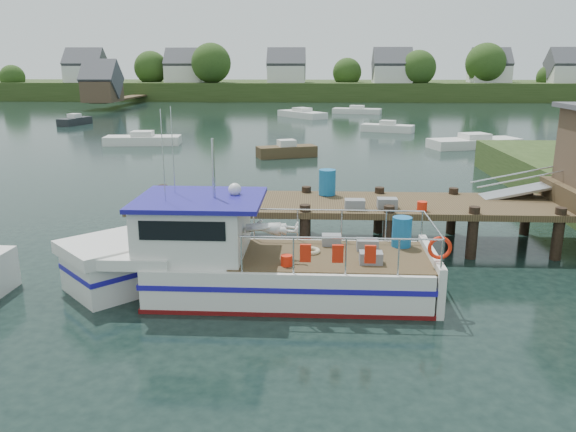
{
  "coord_description": "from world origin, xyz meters",
  "views": [
    {
      "loc": [
        -0.23,
        -17.55,
        5.63
      ],
      "look_at": [
        -1.0,
        -1.5,
        1.3
      ],
      "focal_mm": 35.0,
      "sensor_mm": 36.0,
      "label": 1
    }
  ],
  "objects_px": {
    "lobster_boat": "(243,262)",
    "moored_e": "(75,121)",
    "moored_rowboat": "(287,151)",
    "moored_d": "(302,114)",
    "moored_a": "(143,140)",
    "moored_far": "(357,111)",
    "moored_c": "(474,142)",
    "moored_b": "(388,128)",
    "dock": "(530,177)"
  },
  "relations": [
    {
      "from": "dock",
      "to": "lobster_boat",
      "type": "height_order",
      "value": "lobster_boat"
    },
    {
      "from": "moored_rowboat",
      "to": "moored_a",
      "type": "height_order",
      "value": "moored_rowboat"
    },
    {
      "from": "moored_rowboat",
      "to": "moored_b",
      "type": "bearing_deg",
      "value": 69.94
    },
    {
      "from": "dock",
      "to": "moored_a",
      "type": "distance_m",
      "value": 30.01
    },
    {
      "from": "moored_b",
      "to": "moored_c",
      "type": "relative_size",
      "value": 0.69
    },
    {
      "from": "moored_far",
      "to": "lobster_boat",
      "type": "bearing_deg",
      "value": -98.13
    },
    {
      "from": "moored_far",
      "to": "moored_e",
      "type": "distance_m",
      "value": 31.91
    },
    {
      "from": "moored_rowboat",
      "to": "moored_far",
      "type": "distance_m",
      "value": 34.02
    },
    {
      "from": "moored_far",
      "to": "moored_a",
      "type": "distance_m",
      "value": 33.21
    },
    {
      "from": "lobster_boat",
      "to": "moored_rowboat",
      "type": "relative_size",
      "value": 2.5
    },
    {
      "from": "dock",
      "to": "moored_b",
      "type": "xyz_separation_m",
      "value": [
        -0.41,
        32.01,
        -1.88
      ]
    },
    {
      "from": "moored_rowboat",
      "to": "moored_c",
      "type": "xyz_separation_m",
      "value": [
        13.0,
        4.73,
        -0.03
      ]
    },
    {
      "from": "moored_e",
      "to": "moored_d",
      "type": "bearing_deg",
      "value": 24.81
    },
    {
      "from": "moored_a",
      "to": "moored_c",
      "type": "xyz_separation_m",
      "value": [
        23.79,
        -0.43,
        0.01
      ]
    },
    {
      "from": "moored_rowboat",
      "to": "moored_far",
      "type": "xyz_separation_m",
      "value": [
        6.79,
        33.33,
        -0.04
      ]
    },
    {
      "from": "dock",
      "to": "moored_c",
      "type": "bearing_deg",
      "value": 78.72
    },
    {
      "from": "moored_a",
      "to": "moored_rowboat",
      "type": "bearing_deg",
      "value": -11.1
    },
    {
      "from": "lobster_boat",
      "to": "moored_rowboat",
      "type": "bearing_deg",
      "value": 90.32
    },
    {
      "from": "moored_b",
      "to": "moored_d",
      "type": "bearing_deg",
      "value": 105.91
    },
    {
      "from": "moored_a",
      "to": "moored_c",
      "type": "bearing_deg",
      "value": 13.41
    },
    {
      "from": "dock",
      "to": "moored_d",
      "type": "xyz_separation_m",
      "value": [
        -8.2,
        45.44,
        -1.84
      ]
    },
    {
      "from": "lobster_boat",
      "to": "moored_d",
      "type": "xyz_separation_m",
      "value": [
        0.32,
        49.76,
        -0.45
      ]
    },
    {
      "from": "moored_far",
      "to": "moored_b",
      "type": "distance_m",
      "value": 19.1
    },
    {
      "from": "moored_rowboat",
      "to": "moored_b",
      "type": "height_order",
      "value": "moored_rowboat"
    },
    {
      "from": "moored_rowboat",
      "to": "moored_b",
      "type": "xyz_separation_m",
      "value": [
        8.1,
        14.28,
        -0.04
      ]
    },
    {
      "from": "moored_far",
      "to": "moored_c",
      "type": "height_order",
      "value": "moored_c"
    },
    {
      "from": "dock",
      "to": "moored_rowboat",
      "type": "height_order",
      "value": "dock"
    },
    {
      "from": "dock",
      "to": "moored_far",
      "type": "distance_m",
      "value": 51.13
    },
    {
      "from": "moored_b",
      "to": "moored_d",
      "type": "relative_size",
      "value": 0.74
    },
    {
      "from": "moored_d",
      "to": "moored_e",
      "type": "xyz_separation_m",
      "value": [
        -22.0,
        -8.79,
        -0.0
      ]
    },
    {
      "from": "moored_d",
      "to": "moored_c",
      "type": "bearing_deg",
      "value": -70.24
    },
    {
      "from": "moored_far",
      "to": "moored_a",
      "type": "bearing_deg",
      "value": -123.1
    },
    {
      "from": "moored_d",
      "to": "moored_rowboat",
      "type": "bearing_deg",
      "value": -99.79
    },
    {
      "from": "moored_rowboat",
      "to": "moored_d",
      "type": "bearing_deg",
      "value": 98.85
    },
    {
      "from": "moored_rowboat",
      "to": "moored_b",
      "type": "distance_m",
      "value": 16.42
    },
    {
      "from": "moored_far",
      "to": "moored_d",
      "type": "bearing_deg",
      "value": -140.15
    },
    {
      "from": "dock",
      "to": "moored_b",
      "type": "relative_size",
      "value": 3.53
    },
    {
      "from": "moored_rowboat",
      "to": "moored_e",
      "type": "bearing_deg",
      "value": 148.4
    },
    {
      "from": "moored_e",
      "to": "moored_a",
      "type": "bearing_deg",
      "value": -48.64
    },
    {
      "from": "moored_e",
      "to": "moored_b",
      "type": "bearing_deg",
      "value": -5.83
    },
    {
      "from": "moored_a",
      "to": "moored_d",
      "type": "relative_size",
      "value": 0.88
    },
    {
      "from": "moored_a",
      "to": "moored_c",
      "type": "height_order",
      "value": "moored_c"
    },
    {
      "from": "moored_far",
      "to": "moored_b",
      "type": "xyz_separation_m",
      "value": [
        1.31,
        -19.05,
        0.01
      ]
    },
    {
      "from": "moored_d",
      "to": "moored_e",
      "type": "height_order",
      "value": "moored_d"
    },
    {
      "from": "lobster_boat",
      "to": "moored_e",
      "type": "distance_m",
      "value": 46.34
    },
    {
      "from": "moored_c",
      "to": "moored_e",
      "type": "bearing_deg",
      "value": 150.75
    },
    {
      "from": "moored_a",
      "to": "moored_b",
      "type": "height_order",
      "value": "moored_a"
    },
    {
      "from": "moored_d",
      "to": "moored_e",
      "type": "distance_m",
      "value": 23.69
    },
    {
      "from": "moored_a",
      "to": "moored_e",
      "type": "distance_m",
      "value": 17.54
    },
    {
      "from": "dock",
      "to": "moored_b",
      "type": "distance_m",
      "value": 32.07
    }
  ]
}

